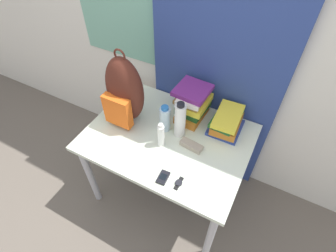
# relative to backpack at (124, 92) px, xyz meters

# --- Properties ---
(ground_plane) EXTENTS (12.00, 12.00, 0.00)m
(ground_plane) POSITION_rel_backpack_xyz_m (0.33, -0.42, -0.96)
(ground_plane) COLOR #665B51
(wall_back) EXTENTS (6.00, 0.06, 2.50)m
(wall_back) POSITION_rel_backpack_xyz_m (0.33, 0.47, 0.29)
(wall_back) COLOR silver
(wall_back) RESTS_ON ground_plane
(curtain_blue) EXTENTS (0.92, 0.04, 2.50)m
(curtain_blue) POSITION_rel_backpack_xyz_m (0.47, 0.41, 0.29)
(curtain_blue) COLOR navy
(curtain_blue) RESTS_ON ground_plane
(desk) EXTENTS (1.09, 0.80, 0.72)m
(desk) POSITION_rel_backpack_xyz_m (0.33, -0.02, -0.33)
(desk) COLOR silver
(desk) RESTS_ON ground_plane
(backpack) EXTENTS (0.27, 0.22, 0.55)m
(backpack) POSITION_rel_backpack_xyz_m (0.00, 0.00, 0.00)
(backpack) COLOR #512319
(backpack) RESTS_ON desk
(book_stack_left) EXTENTS (0.23, 0.27, 0.25)m
(book_stack_left) POSITION_rel_backpack_xyz_m (0.40, 0.23, -0.11)
(book_stack_left) COLOR orange
(book_stack_left) RESTS_ON desk
(book_stack_center) EXTENTS (0.21, 0.29, 0.14)m
(book_stack_center) POSITION_rel_backpack_xyz_m (0.65, 0.23, -0.17)
(book_stack_center) COLOR navy
(book_stack_center) RESTS_ON desk
(water_bottle) EXTENTS (0.08, 0.08, 0.20)m
(water_bottle) POSITION_rel_backpack_xyz_m (0.28, 0.04, -0.14)
(water_bottle) COLOR silver
(water_bottle) RESTS_ON desk
(sports_bottle) EXTENTS (0.07, 0.07, 0.28)m
(sports_bottle) POSITION_rel_backpack_xyz_m (0.39, 0.04, -0.11)
(sports_bottle) COLOR white
(sports_bottle) RESTS_ON desk
(sunscreen_bottle) EXTENTS (0.05, 0.05, 0.19)m
(sunscreen_bottle) POSITION_rel_backpack_xyz_m (0.33, -0.10, -0.15)
(sunscreen_bottle) COLOR white
(sunscreen_bottle) RESTS_ON desk
(cell_phone) EXTENTS (0.06, 0.09, 0.02)m
(cell_phone) POSITION_rel_backpack_xyz_m (0.46, -0.32, -0.23)
(cell_phone) COLOR black
(cell_phone) RESTS_ON desk
(sunglasses_case) EXTENTS (0.16, 0.07, 0.04)m
(sunglasses_case) POSITION_rel_backpack_xyz_m (0.51, -0.03, -0.22)
(sunglasses_case) COLOR gray
(sunglasses_case) RESTS_ON desk
(wristwatch) EXTENTS (0.04, 0.09, 0.01)m
(wristwatch) POSITION_rel_backpack_xyz_m (0.56, -0.31, -0.23)
(wristwatch) COLOR black
(wristwatch) RESTS_ON desk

